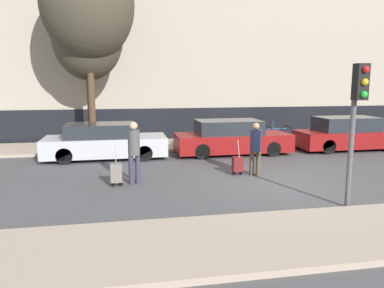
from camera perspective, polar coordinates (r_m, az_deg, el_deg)
The scene contains 15 objects.
ground_plane at distance 11.25m, azimuth 12.70°, elevation -5.92°, with size 80.00×80.00×0.00m, color #4C4C4F.
sidewalk_near at distance 8.11m, azimuth 23.50°, elevation -12.15°, with size 28.00×2.50×0.12m.
sidewalk_far at distance 17.72m, azimuth 3.73°, elevation 0.09°, with size 28.00×3.00×0.12m.
building_facade at distance 21.26m, azimuth 1.29°, elevation 16.31°, with size 28.00×3.08×10.98m.
parked_car_0 at distance 14.85m, azimuth -13.21°, elevation 0.31°, with size 4.64×1.87×1.36m.
parked_car_1 at distance 15.41m, azimuth 6.00°, elevation 0.89°, with size 4.66×1.80×1.40m.
parked_car_2 at distance 17.68m, azimuth 22.71°, elevation 1.34°, with size 4.62×1.73×1.44m.
pedestrian_left at distance 10.89m, azimuth -8.83°, elevation -0.70°, with size 0.34×0.34×1.82m.
trolley_left at distance 10.84m, azimuth -11.46°, elevation -4.33°, with size 0.34×0.29×1.21m.
pedestrian_right at distance 11.91m, azimuth 9.66°, elevation -0.28°, with size 0.34×0.34×1.68m.
trolley_right at distance 11.99m, azimuth 6.95°, elevation -3.06°, with size 0.34×0.29×1.13m.
traffic_light at distance 9.20m, azimuth 23.84°, elevation 5.25°, with size 0.28×0.47×3.34m.
parked_bicycle at distance 18.76m, azimuth 12.74°, elevation 1.72°, with size 1.77×0.06×0.96m.
bare_tree_near_crossing at distance 16.82m, azimuth -15.63°, elevation 19.84°, with size 3.80×3.80×8.29m.
bare_tree_down_street at distance 17.31m, azimuth -15.63°, elevation 15.35°, with size 3.01×3.01×6.56m.
Camera 1 is at (-4.39, -9.93, 2.94)m, focal length 35.00 mm.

